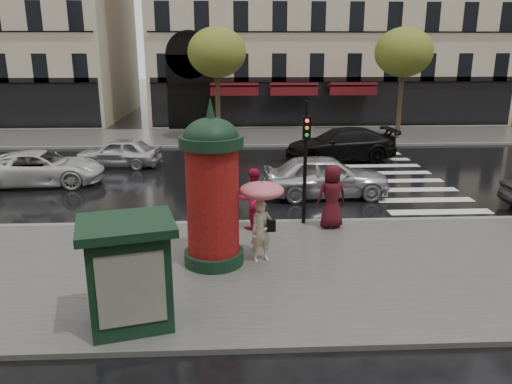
{
  "coord_description": "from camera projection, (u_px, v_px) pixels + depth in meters",
  "views": [
    {
      "loc": [
        -1.15,
        -12.04,
        5.48
      ],
      "look_at": [
        -0.51,
        1.5,
        1.54
      ],
      "focal_mm": 35.0,
      "sensor_mm": 36.0,
      "label": 1
    }
  ],
  "objects": [
    {
      "name": "ground",
      "position": [
        278.0,
        264.0,
        13.13
      ],
      "size": [
        160.0,
        160.0,
        0.0
      ],
      "primitive_type": "plane",
      "color": "black",
      "rests_on": "ground"
    },
    {
      "name": "near_sidewalk",
      "position": [
        280.0,
        270.0,
        12.64
      ],
      "size": [
        90.0,
        7.0,
        0.12
      ],
      "primitive_type": "cube",
      "color": "#474744",
      "rests_on": "ground"
    },
    {
      "name": "far_sidewalk",
      "position": [
        251.0,
        137.0,
        31.34
      ],
      "size": [
        90.0,
        6.0,
        0.12
      ],
      "primitive_type": "cube",
      "color": "#474744",
      "rests_on": "ground"
    },
    {
      "name": "near_kerb",
      "position": [
        270.0,
        223.0,
        15.99
      ],
      "size": [
        90.0,
        0.25,
        0.14
      ],
      "primitive_type": "cube",
      "color": "slate",
      "rests_on": "ground"
    },
    {
      "name": "far_kerb",
      "position": [
        253.0,
        146.0,
        28.46
      ],
      "size": [
        90.0,
        0.25,
        0.14
      ],
      "primitive_type": "cube",
      "color": "slate",
      "rests_on": "ground"
    },
    {
      "name": "zebra_crossing",
      "position": [
        391.0,
        173.0,
        22.61
      ],
      "size": [
        3.6,
        11.75,
        0.01
      ],
      "primitive_type": "cube",
      "color": "silver",
      "rests_on": "ground"
    },
    {
      "name": "tree_far_left",
      "position": [
        217.0,
        53.0,
        28.86
      ],
      "size": [
        3.4,
        3.4,
        6.64
      ],
      "color": "#38281C",
      "rests_on": "ground"
    },
    {
      "name": "tree_far_right",
      "position": [
        404.0,
        53.0,
        29.36
      ],
      "size": [
        3.4,
        3.4,
        6.64
      ],
      "color": "#38281C",
      "rests_on": "ground"
    },
    {
      "name": "woman_umbrella",
      "position": [
        262.0,
        208.0,
        12.64
      ],
      "size": [
        1.13,
        1.13,
        2.18
      ],
      "color": "beige",
      "rests_on": "near_sidewalk"
    },
    {
      "name": "woman_red",
      "position": [
        253.0,
        199.0,
        15.11
      ],
      "size": [
        1.09,
        0.96,
        1.89
      ],
      "primitive_type": "imported",
      "rotation": [
        0.0,
        0.0,
        3.45
      ],
      "color": "#AC1539",
      "rests_on": "near_sidewalk"
    },
    {
      "name": "man_burgundy",
      "position": [
        332.0,
        196.0,
        15.21
      ],
      "size": [
        1.08,
        0.82,
        1.97
      ],
      "primitive_type": "imported",
      "rotation": [
        0.0,
        0.0,
        3.37
      ],
      "color": "#420D15",
      "rests_on": "near_sidewalk"
    },
    {
      "name": "morris_column",
      "position": [
        212.0,
        187.0,
        12.36
      ],
      "size": [
        1.57,
        1.57,
        4.23
      ],
      "color": "black",
      "rests_on": "near_sidewalk"
    },
    {
      "name": "traffic_light",
      "position": [
        306.0,
        151.0,
        15.11
      ],
      "size": [
        0.25,
        0.36,
        3.84
      ],
      "color": "black",
      "rests_on": "near_sidewalk"
    },
    {
      "name": "newsstand",
      "position": [
        129.0,
        272.0,
        9.76
      ],
      "size": [
        2.14,
        1.94,
        2.19
      ],
      "color": "black",
      "rests_on": "near_sidewalk"
    },
    {
      "name": "car_silver",
      "position": [
        326.0,
        176.0,
        18.8
      ],
      "size": [
        4.83,
        2.12,
        1.62
      ],
      "primitive_type": "imported",
      "rotation": [
        0.0,
        0.0,
        1.62
      ],
      "color": "silver",
      "rests_on": "ground"
    },
    {
      "name": "car_white",
      "position": [
        41.0,
        168.0,
        20.53
      ],
      "size": [
        5.15,
        2.62,
        1.39
      ],
      "primitive_type": "imported",
      "rotation": [
        0.0,
        0.0,
        1.63
      ],
      "color": "silver",
      "rests_on": "ground"
    },
    {
      "name": "car_black",
      "position": [
        340.0,
        144.0,
        24.99
      ],
      "size": [
        5.7,
        2.7,
        1.6
      ],
      "primitive_type": "imported",
      "rotation": [
        0.0,
        0.0,
        -1.49
      ],
      "color": "black",
      "rests_on": "ground"
    },
    {
      "name": "car_far_silver",
      "position": [
        119.0,
        152.0,
        23.65
      ],
      "size": [
        4.16,
        2.13,
        1.36
      ],
      "primitive_type": "imported",
      "rotation": [
        0.0,
        0.0,
        -1.71
      ],
      "color": "silver",
      "rests_on": "ground"
    }
  ]
}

